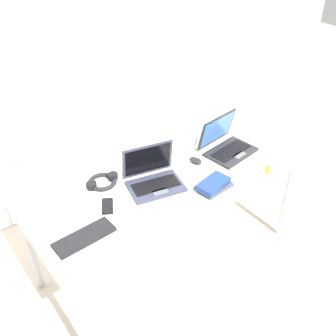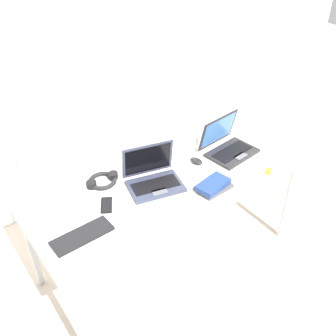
{
  "view_description": "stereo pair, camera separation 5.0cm",
  "coord_description": "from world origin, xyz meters",
  "px_view_note": "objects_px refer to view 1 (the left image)",
  "views": [
    {
      "loc": [
        -1.23,
        -1.59,
        2.28
      ],
      "look_at": [
        0.0,
        0.0,
        0.82
      ],
      "focal_mm": 42.97,
      "sensor_mm": 36.0,
      "label": 1
    },
    {
      "loc": [
        -1.19,
        -1.62,
        2.28
      ],
      "look_at": [
        0.0,
        0.0,
        0.82
      ],
      "focal_mm": 42.97,
      "sensor_mm": 36.0,
      "label": 2
    }
  ],
  "objects_px": {
    "pill_bottle": "(268,167)",
    "book_stack": "(214,185)",
    "laptop_far_corner": "(226,145)",
    "cell_phone": "(107,206)",
    "headphones": "(102,182)",
    "desk_lamp": "(22,180)",
    "laptop_center": "(153,178)",
    "coffee_mug": "(189,145)",
    "computer_mouse": "(196,161)",
    "external_keyboard": "(84,237)"
  },
  "relations": [
    {
      "from": "pill_bottle",
      "to": "laptop_far_corner",
      "type": "bearing_deg",
      "value": 95.57
    },
    {
      "from": "computer_mouse",
      "to": "book_stack",
      "type": "distance_m",
      "value": 0.29
    },
    {
      "from": "laptop_far_corner",
      "to": "cell_phone",
      "type": "relative_size",
      "value": 2.67
    },
    {
      "from": "computer_mouse",
      "to": "coffee_mug",
      "type": "xyz_separation_m",
      "value": [
        0.06,
        0.15,
        0.03
      ]
    },
    {
      "from": "desk_lamp",
      "to": "coffee_mug",
      "type": "xyz_separation_m",
      "value": [
        1.11,
        -0.11,
        -0.15
      ]
    },
    {
      "from": "external_keyboard",
      "to": "coffee_mug",
      "type": "height_order",
      "value": "coffee_mug"
    },
    {
      "from": "laptop_far_corner",
      "to": "external_keyboard",
      "type": "bearing_deg",
      "value": -172.98
    },
    {
      "from": "laptop_center",
      "to": "headphones",
      "type": "bearing_deg",
      "value": 141.36
    },
    {
      "from": "cell_phone",
      "to": "book_stack",
      "type": "bearing_deg",
      "value": 7.86
    },
    {
      "from": "headphones",
      "to": "pill_bottle",
      "type": "distance_m",
      "value": 1.05
    },
    {
      "from": "headphones",
      "to": "coffee_mug",
      "type": "distance_m",
      "value": 0.67
    },
    {
      "from": "desk_lamp",
      "to": "laptop_far_corner",
      "type": "bearing_deg",
      "value": -11.83
    },
    {
      "from": "computer_mouse",
      "to": "external_keyboard",
      "type": "bearing_deg",
      "value": -179.21
    },
    {
      "from": "laptop_center",
      "to": "headphones",
      "type": "distance_m",
      "value": 0.32
    },
    {
      "from": "computer_mouse",
      "to": "laptop_center",
      "type": "bearing_deg",
      "value": 172.86
    },
    {
      "from": "cell_phone",
      "to": "headphones",
      "type": "height_order",
      "value": "headphones"
    },
    {
      "from": "desk_lamp",
      "to": "headphones",
      "type": "height_order",
      "value": "desk_lamp"
    },
    {
      "from": "desk_lamp",
      "to": "laptop_far_corner",
      "type": "relative_size",
      "value": 1.1
    },
    {
      "from": "computer_mouse",
      "to": "cell_phone",
      "type": "bearing_deg",
      "value": 172.4
    },
    {
      "from": "laptop_center",
      "to": "cell_phone",
      "type": "height_order",
      "value": "laptop_center"
    },
    {
      "from": "pill_bottle",
      "to": "book_stack",
      "type": "height_order",
      "value": "pill_bottle"
    },
    {
      "from": "laptop_center",
      "to": "cell_phone",
      "type": "relative_size",
      "value": 2.79
    },
    {
      "from": "laptop_far_corner",
      "to": "pill_bottle",
      "type": "distance_m",
      "value": 0.35
    },
    {
      "from": "laptop_far_corner",
      "to": "book_stack",
      "type": "bearing_deg",
      "value": -144.48
    },
    {
      "from": "laptop_center",
      "to": "laptop_far_corner",
      "type": "relative_size",
      "value": 1.04
    },
    {
      "from": "laptop_far_corner",
      "to": "headphones",
      "type": "height_order",
      "value": "laptop_far_corner"
    },
    {
      "from": "laptop_center",
      "to": "laptop_far_corner",
      "type": "height_order",
      "value": "laptop_far_corner"
    },
    {
      "from": "cell_phone",
      "to": "headphones",
      "type": "relative_size",
      "value": 0.64
    },
    {
      "from": "book_stack",
      "to": "cell_phone",
      "type": "bearing_deg",
      "value": 157.23
    },
    {
      "from": "book_stack",
      "to": "computer_mouse",
      "type": "bearing_deg",
      "value": 71.25
    },
    {
      "from": "computer_mouse",
      "to": "book_stack",
      "type": "height_order",
      "value": "book_stack"
    },
    {
      "from": "desk_lamp",
      "to": "laptop_center",
      "type": "xyz_separation_m",
      "value": [
        0.69,
        -0.27,
        -0.15
      ]
    },
    {
      "from": "computer_mouse",
      "to": "pill_bottle",
      "type": "relative_size",
      "value": 1.22
    },
    {
      "from": "headphones",
      "to": "book_stack",
      "type": "height_order",
      "value": "book_stack"
    },
    {
      "from": "book_stack",
      "to": "external_keyboard",
      "type": "bearing_deg",
      "value": 172.59
    },
    {
      "from": "laptop_center",
      "to": "desk_lamp",
      "type": "bearing_deg",
      "value": 158.88
    },
    {
      "from": "external_keyboard",
      "to": "book_stack",
      "type": "distance_m",
      "value": 0.83
    },
    {
      "from": "laptop_far_corner",
      "to": "cell_phone",
      "type": "distance_m",
      "value": 0.95
    },
    {
      "from": "pill_bottle",
      "to": "cell_phone",
      "type": "bearing_deg",
      "value": 160.7
    },
    {
      "from": "desk_lamp",
      "to": "book_stack",
      "type": "relative_size",
      "value": 1.73
    },
    {
      "from": "desk_lamp",
      "to": "pill_bottle",
      "type": "xyz_separation_m",
      "value": [
        1.34,
        -0.62,
        -0.16
      ]
    },
    {
      "from": "headphones",
      "to": "desk_lamp",
      "type": "bearing_deg",
      "value": 171.08
    },
    {
      "from": "laptop_far_corner",
      "to": "coffee_mug",
      "type": "xyz_separation_m",
      "value": [
        -0.2,
        0.17,
        -0.0
      ]
    },
    {
      "from": "laptop_far_corner",
      "to": "computer_mouse",
      "type": "xyz_separation_m",
      "value": [
        -0.26,
        0.02,
        -0.03
      ]
    },
    {
      "from": "laptop_center",
      "to": "coffee_mug",
      "type": "bearing_deg",
      "value": 20.97
    },
    {
      "from": "desk_lamp",
      "to": "headphones",
      "type": "relative_size",
      "value": 1.87
    },
    {
      "from": "cell_phone",
      "to": "book_stack",
      "type": "distance_m",
      "value": 0.65
    },
    {
      "from": "external_keyboard",
      "to": "headphones",
      "type": "bearing_deg",
      "value": 46.12
    },
    {
      "from": "desk_lamp",
      "to": "laptop_center",
      "type": "relative_size",
      "value": 1.06
    },
    {
      "from": "laptop_center",
      "to": "book_stack",
      "type": "relative_size",
      "value": 1.63
    }
  ]
}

